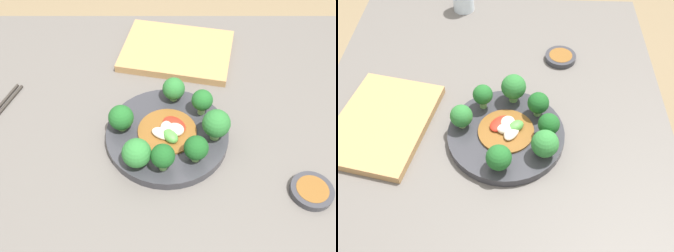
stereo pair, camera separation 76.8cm
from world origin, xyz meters
The scene contains 12 objects.
table centered at (0.00, 0.00, 0.37)m, with size 1.17×0.85×0.74m.
plate centered at (0.01, -0.04, 0.75)m, with size 0.26×0.26×0.02m.
broccoli_west centered at (-0.09, -0.03, 0.79)m, with size 0.05×0.05×0.06m.
broccoli_south centered at (0.00, -0.13, 0.80)m, with size 0.05×0.05×0.06m.
broccoli_southwest centered at (-0.05, -0.12, 0.79)m, with size 0.06×0.06×0.07m.
broccoli_east centered at (0.11, -0.05, 0.80)m, with size 0.06×0.06×0.07m.
broccoli_north centered at (0.02, 0.06, 0.79)m, with size 0.05×0.05×0.06m.
broccoli_northeast centered at (0.08, 0.02, 0.80)m, with size 0.05×0.05×0.06m.
broccoli_southeast centered at (0.07, -0.11, 0.79)m, with size 0.05×0.05×0.06m.
stirfry_center centered at (0.01, -0.04, 0.76)m, with size 0.13×0.13×0.02m.
sauce_dish centered at (0.29, -0.18, 0.74)m, with size 0.08×0.08×0.02m.
cutting_board centered at (0.03, 0.25, 0.75)m, with size 0.32×0.26×0.02m.
Camera 2 is at (-0.56, -0.06, 1.44)m, focal length 42.00 mm.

